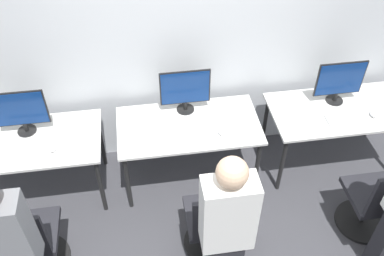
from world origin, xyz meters
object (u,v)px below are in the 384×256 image
object	(u,v)px
mouse_left	(53,148)
office_chair_center	(213,225)
person_left	(11,251)
mouse_right	(373,114)
keyboard_center	(191,136)
mouse_center	(221,132)
monitor_left	(20,111)
monitor_right	(340,81)
office_chair_left	(31,243)
keyboard_left	(22,154)
person_center	(227,230)
office_chair_right	(375,204)
keyboard_right	(346,119)
monitor_center	(185,90)

from	to	relation	value
mouse_left	office_chair_center	size ratio (longest dim) A/B	0.10
person_left	mouse_right	distance (m)	3.24
keyboard_center	office_chair_center	distance (m)	0.80
mouse_center	mouse_right	bearing A→B (deg)	0.76
monitor_left	mouse_left	distance (m)	0.43
monitor_right	office_chair_left	bearing A→B (deg)	-161.64
keyboard_left	person_left	distance (m)	1.02
keyboard_left	office_chair_center	size ratio (longest dim) A/B	0.42
mouse_left	mouse_center	bearing A→B (deg)	-0.53
mouse_right	person_center	bearing A→B (deg)	-146.11
mouse_left	keyboard_center	world-z (taller)	mouse_left
monitor_left	office_chair_center	world-z (taller)	monitor_left
keyboard_left	person_center	distance (m)	1.86
person_left	office_chair_right	xyz separation A→B (m)	(2.84, 0.32, -0.48)
person_left	keyboard_center	size ratio (longest dim) A/B	4.20
person_center	keyboard_right	distance (m)	1.74
monitor_left	keyboard_left	size ratio (longest dim) A/B	1.26
keyboard_left	mouse_left	world-z (taller)	mouse_left
mouse_left	monitor_right	xyz separation A→B (m)	(2.63, 0.27, 0.22)
office_chair_left	person_center	bearing A→B (deg)	-15.89
person_left	person_center	xyz separation A→B (m)	(1.44, -0.05, -0.01)
mouse_left	person_center	bearing A→B (deg)	-40.41
monitor_center	monitor_right	bearing A→B (deg)	-3.34
mouse_center	keyboard_left	bearing A→B (deg)	-179.51
monitor_left	office_chair_center	xyz separation A→B (m)	(1.52, -0.99, -0.59)
office_chair_center	keyboard_left	bearing A→B (deg)	155.50
mouse_right	office_chair_right	world-z (taller)	office_chair_right
office_chair_right	keyboard_center	bearing A→B (deg)	154.99
mouse_center	mouse_right	world-z (taller)	same
office_chair_center	mouse_center	bearing A→B (deg)	74.87
keyboard_center	office_chair_center	bearing A→B (deg)	-83.53
mouse_right	mouse_center	bearing A→B (deg)	-179.24
mouse_left	office_chair_center	world-z (taller)	office_chair_center
office_chair_right	monitor_center	bearing A→B (deg)	144.43
keyboard_left	monitor_center	xyz separation A→B (m)	(1.44, 0.38, 0.23)
office_chair_left	keyboard_right	bearing A→B (deg)	13.15
monitor_left	keyboard_center	bearing A→B (deg)	-11.37
keyboard_center	person_center	bearing A→B (deg)	-85.41
keyboard_left	office_chair_right	distance (m)	3.04
monitor_center	keyboard_center	xyz separation A→B (m)	(0.00, -0.37, -0.23)
monitor_center	keyboard_right	distance (m)	1.50
mouse_left	keyboard_right	bearing A→B (deg)	-0.20
monitor_center	person_center	xyz separation A→B (m)	(0.09, -1.44, -0.11)
monitor_left	office_chair_right	world-z (taller)	monitor_left
monitor_center	keyboard_center	distance (m)	0.43
office_chair_center	keyboard_right	world-z (taller)	office_chair_center
monitor_center	office_chair_center	distance (m)	1.23
mouse_right	office_chair_left	bearing A→B (deg)	-167.71
keyboard_left	keyboard_center	distance (m)	1.44
keyboard_right	office_chair_right	bearing A→B (deg)	-85.92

